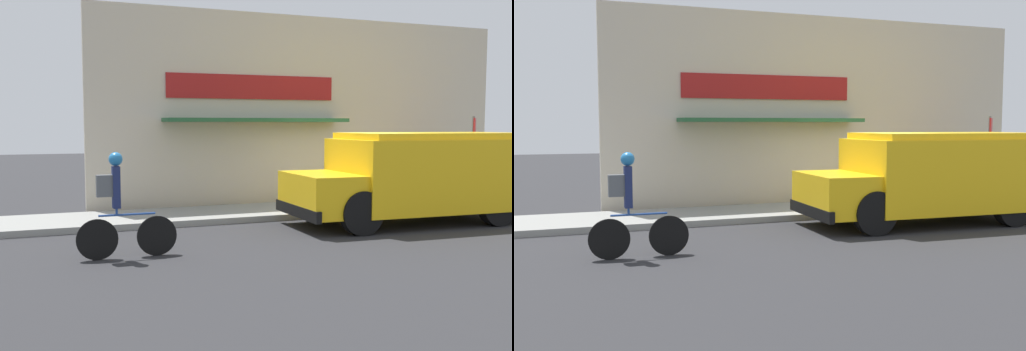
% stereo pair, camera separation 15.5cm
% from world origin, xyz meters
% --- Properties ---
extents(ground_plane, '(70.00, 70.00, 0.00)m').
position_xyz_m(ground_plane, '(0.00, 0.00, 0.00)').
color(ground_plane, '#2B2B2D').
extents(sidewalk, '(28.00, 2.17, 0.14)m').
position_xyz_m(sidewalk, '(0.00, 1.09, 0.07)').
color(sidewalk, gray).
rests_on(sidewalk, ground_plane).
extents(storefront, '(12.26, 1.04, 5.21)m').
position_xyz_m(storefront, '(-0.08, 2.57, 2.60)').
color(storefront, beige).
rests_on(storefront, ground_plane).
extents(school_bus, '(5.58, 2.83, 2.05)m').
position_xyz_m(school_bus, '(0.78, -1.33, 1.09)').
color(school_bus, yellow).
rests_on(school_bus, ground_plane).
extents(cyclist, '(1.68, 0.23, 1.78)m').
position_xyz_m(cyclist, '(-6.07, -2.56, 0.87)').
color(cyclist, black).
rests_on(cyclist, ground_plane).
extents(stop_sign_post, '(0.45, 0.45, 2.31)m').
position_xyz_m(stop_sign_post, '(4.02, 0.58, 1.70)').
color(stop_sign_post, slate).
rests_on(stop_sign_post, sidewalk).
extents(trash_bin, '(0.57, 0.57, 0.76)m').
position_xyz_m(trash_bin, '(2.44, 1.17, 0.53)').
color(trash_bin, '#2D5138').
rests_on(trash_bin, sidewalk).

